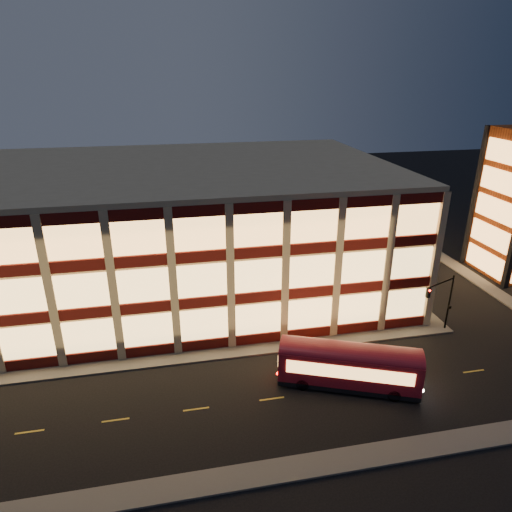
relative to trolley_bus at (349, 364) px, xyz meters
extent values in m
plane|color=black|center=(-10.52, 5.57, -2.12)|extent=(200.00, 200.00, 0.00)
cube|color=#514F4C|center=(-13.52, 6.57, -2.04)|extent=(54.00, 2.00, 0.15)
cube|color=#514F4C|center=(12.48, 22.57, -2.04)|extent=(2.00, 30.00, 0.15)
cube|color=#514F4C|center=(23.48, 22.57, -2.04)|extent=(2.00, 30.00, 0.15)
cube|color=#514F4C|center=(-10.52, -7.43, -2.04)|extent=(100.00, 2.00, 0.15)
cube|color=tan|center=(-13.52, 22.57, 4.88)|extent=(50.00, 30.00, 14.00)
cube|color=tan|center=(-13.52, 22.57, 12.13)|extent=(50.40, 30.40, 0.50)
cube|color=#470C0A|center=(-13.52, 7.45, -1.47)|extent=(50.10, 0.25, 1.00)
cube|color=#F0B764|center=(-13.52, 7.47, 0.63)|extent=(49.00, 0.20, 3.00)
cube|color=#470C0A|center=(11.60, 22.57, -1.47)|extent=(0.25, 30.10, 1.00)
cube|color=#F0B764|center=(11.58, 22.57, 0.63)|extent=(0.20, 29.00, 3.00)
cube|color=#470C0A|center=(-13.52, 7.45, 2.93)|extent=(50.10, 0.25, 1.00)
cube|color=#F0B764|center=(-13.52, 7.47, 5.03)|extent=(49.00, 0.20, 3.00)
cube|color=#470C0A|center=(11.60, 22.57, 2.93)|extent=(0.25, 30.10, 1.00)
cube|color=#F0B764|center=(11.58, 22.57, 5.03)|extent=(0.20, 29.00, 3.00)
cube|color=#470C0A|center=(-13.52, 7.45, 7.33)|extent=(50.10, 0.25, 1.00)
cube|color=#F0B764|center=(-13.52, 7.47, 9.43)|extent=(49.00, 0.20, 3.00)
cube|color=#470C0A|center=(11.60, 22.57, 7.33)|extent=(0.25, 30.10, 1.00)
cube|color=#F0B764|center=(11.58, 22.57, 9.43)|extent=(0.20, 29.00, 3.00)
cube|color=black|center=(25.48, 21.57, 6.88)|extent=(0.60, 0.60, 18.00)
cube|color=#EAA052|center=(25.40, 17.57, -0.32)|extent=(0.16, 6.60, 2.60)
cube|color=#EAA052|center=(25.40, 17.57, 3.08)|extent=(0.16, 6.60, 2.60)
cube|color=#EAA052|center=(25.40, 17.57, 6.48)|extent=(0.16, 6.60, 2.60)
cube|color=#EAA052|center=(25.40, 17.57, 9.88)|extent=(0.16, 6.60, 2.60)
cube|color=#EAA052|center=(25.40, 17.57, 13.28)|extent=(0.16, 6.60, 2.60)
cylinder|color=black|center=(12.98, 6.37, 0.88)|extent=(0.18, 0.18, 6.00)
cylinder|color=black|center=(11.23, 5.62, 3.58)|extent=(3.56, 1.63, 0.14)
cube|color=black|center=(9.48, 4.87, 3.08)|extent=(0.32, 0.32, 0.95)
sphere|color=#FF0C05|center=(9.48, 4.69, 3.38)|extent=(0.20, 0.20, 0.20)
cube|color=black|center=(12.98, 6.17, 0.48)|extent=(0.25, 0.18, 0.28)
cube|color=maroon|center=(0.00, 0.00, -0.20)|extent=(11.50, 6.89, 2.59)
cube|color=black|center=(0.00, 0.00, -1.72)|extent=(11.50, 6.89, 0.39)
cylinder|color=black|center=(-3.81, 0.22, -1.61)|extent=(1.07, 0.70, 1.01)
cylinder|color=black|center=(-2.87, 2.52, -1.61)|extent=(1.07, 0.70, 1.01)
cylinder|color=black|center=(2.87, -2.52, -1.61)|extent=(1.07, 0.70, 1.01)
cylinder|color=black|center=(3.81, -0.22, -1.61)|extent=(1.07, 0.70, 1.01)
cube|color=#EAA052|center=(-0.55, -1.33, 0.14)|extent=(9.20, 3.82, 1.13)
cube|color=#EAA052|center=(0.55, 1.33, 0.14)|extent=(9.20, 3.82, 1.13)
camera|label=1|loc=(-13.56, -28.81, 22.14)|focal=32.00mm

